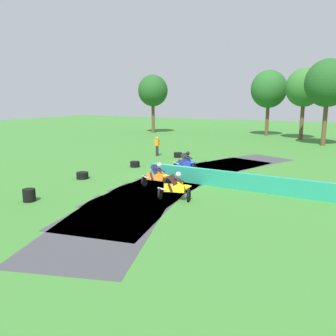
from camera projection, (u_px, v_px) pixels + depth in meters
The scene contains 15 objects.
ground_plane at pixel (175, 180), 20.90m from camera, with size 120.00×120.00×0.00m, color #38752D.
track_asphalt at pixel (185, 182), 20.56m from camera, with size 7.53×24.55×0.01m.
safety_barrier at pixel (262, 184), 18.17m from camera, with size 0.30×13.63×0.90m, color #239375.
motorcycle_lead_blue at pixel (186, 162), 23.09m from camera, with size 1.71×0.83×1.42m.
motorcycle_chase_orange at pixel (157, 176), 19.12m from camera, with size 1.68×0.76×1.43m.
motorcycle_trailing_yellow at pixel (176, 187), 16.74m from camera, with size 1.68×1.02×1.43m.
tire_stack_near at pixel (178, 155), 28.97m from camera, with size 0.67×0.67×0.40m.
tire_stack_mid_a at pixel (135, 164), 24.91m from camera, with size 0.67×0.67×0.40m.
tire_stack_mid_b at pixel (82, 175), 21.29m from camera, with size 0.72×0.72×0.40m.
tire_stack_far at pixel (29, 195), 16.60m from camera, with size 0.59×0.59×0.60m.
track_marshal at pixel (157, 146), 29.64m from camera, with size 0.34×0.24×1.63m.
tree_far_left at pixel (328, 83), 34.94m from camera, with size 4.50×4.50×8.64m.
tree_far_right at pixel (269, 89), 44.76m from camera, with size 4.52×4.52×8.31m.
tree_mid_rise at pixel (153, 91), 48.59m from camera, with size 4.08×4.08×7.96m.
tree_behind_barrier at pixel (304, 88), 40.47m from camera, with size 4.18×4.18×8.19m.
Camera 1 is at (9.10, -18.21, 4.80)m, focal length 37.64 mm.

